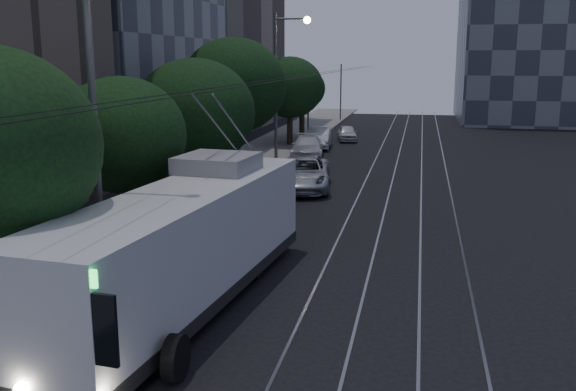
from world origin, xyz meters
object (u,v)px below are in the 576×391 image
(car_white_d, at_px, (347,133))
(streetlamp_near, at_px, (107,102))
(trolleybus, at_px, (186,244))
(car_white_b, at_px, (307,147))
(pickup_silver, at_px, (302,173))
(car_white_c, at_px, (319,138))
(car_white_a, at_px, (289,174))
(streetlamp_far, at_px, (282,74))

(car_white_d, relative_size, streetlamp_near, 0.41)
(trolleybus, relative_size, car_white_b, 2.45)
(pickup_silver, distance_m, car_white_c, 15.47)
(car_white_a, distance_m, car_white_c, 14.86)
(trolleybus, xyz_separation_m, car_white_c, (-1.40, 31.51, -0.94))
(pickup_silver, distance_m, car_white_a, 1.00)
(pickup_silver, height_order, streetlamp_near, streetlamp_near)
(car_white_d, distance_m, streetlamp_near, 36.88)
(pickup_silver, bearing_deg, car_white_a, 139.12)
(car_white_c, xyz_separation_m, car_white_d, (1.60, 4.70, -0.15))
(streetlamp_near, xyz_separation_m, streetlamp_far, (-0.60, 24.01, 0.14))
(car_white_a, xyz_separation_m, car_white_b, (-0.77, 9.96, 0.07))
(trolleybus, relative_size, car_white_c, 2.65)
(car_white_a, xyz_separation_m, streetlamp_near, (-1.27, -16.96, 4.82))
(car_white_b, relative_size, streetlamp_far, 0.55)
(pickup_silver, xyz_separation_m, streetlamp_near, (-2.10, -16.42, 4.67))
(car_white_c, bearing_deg, car_white_a, -92.38)
(car_white_a, height_order, car_white_d, car_white_a)
(pickup_silver, relative_size, streetlamp_far, 0.64)
(car_white_a, relative_size, car_white_b, 0.77)
(trolleybus, height_order, car_white_a, trolleybus)
(car_white_b, bearing_deg, pickup_silver, -88.83)
(pickup_silver, relative_size, car_white_a, 1.50)
(trolleybus, xyz_separation_m, car_white_b, (-1.40, 26.62, -0.97))
(trolleybus, height_order, car_white_d, trolleybus)
(car_white_c, xyz_separation_m, streetlamp_near, (-0.50, -31.80, 4.72))
(car_white_b, bearing_deg, car_white_a, -93.07)
(trolleybus, xyz_separation_m, car_white_a, (-0.63, 16.67, -1.04))
(trolleybus, bearing_deg, streetlamp_far, 101.68)
(trolleybus, relative_size, streetlamp_far, 1.35)
(pickup_silver, xyz_separation_m, car_white_a, (-0.83, 0.54, -0.15))
(streetlamp_near, distance_m, streetlamp_far, 24.02)
(car_white_b, bearing_deg, car_white_c, 82.51)
(streetlamp_far, bearing_deg, pickup_silver, -70.45)
(pickup_silver, xyz_separation_m, car_white_b, (-1.60, 10.50, -0.08))
(car_white_b, bearing_deg, streetlamp_near, -98.56)
(car_white_b, bearing_deg, streetlamp_far, -118.16)
(car_white_b, bearing_deg, trolleybus, -94.48)
(car_white_d, bearing_deg, car_white_c, -118.59)
(pickup_silver, height_order, car_white_b, pickup_silver)
(streetlamp_near, bearing_deg, car_white_b, 88.94)
(car_white_d, bearing_deg, trolleybus, -100.09)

